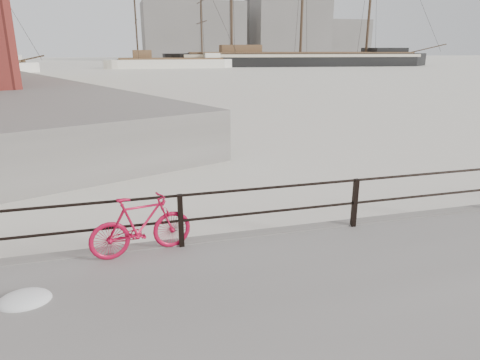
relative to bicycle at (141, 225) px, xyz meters
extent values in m
plane|color=white|center=(4.20, 0.25, -0.89)|extent=(400.00, 400.00, 0.00)
imported|color=#B20B30|center=(0.00, 0.00, 0.00)|extent=(1.80, 0.60, 1.07)
ellipsoid|color=white|center=(-1.73, -1.08, -0.41)|extent=(0.74, 0.58, 0.26)
cube|color=gray|center=(24.20, 140.25, 8.11)|extent=(32.00, 18.00, 18.00)
cube|color=gray|center=(59.20, 145.25, 11.11)|extent=(26.00, 20.00, 24.00)
cube|color=gray|center=(82.20, 150.25, 6.11)|extent=(20.00, 16.00, 14.00)
camera|label=1|loc=(-0.16, -7.06, 2.93)|focal=32.00mm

